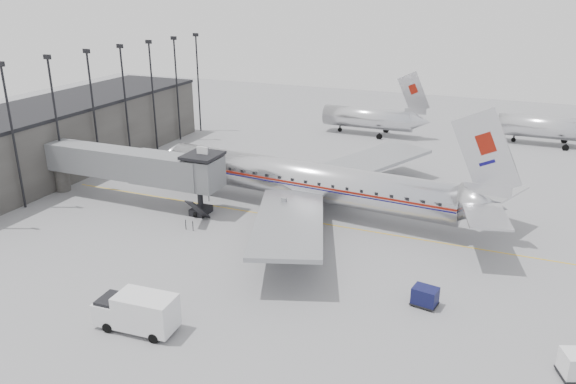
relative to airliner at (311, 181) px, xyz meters
name	(u,v)px	position (x,y,z in m)	size (l,w,h in m)	color
ground	(269,242)	(-0.79, -8.93, -3.18)	(160.00, 160.00, 0.00)	slate
terminal	(57,138)	(-34.79, 1.07, 0.82)	(12.00, 46.00, 8.00)	#3A3835
apron_line	(321,223)	(2.21, -2.93, -3.17)	(0.15, 60.00, 0.01)	gold
jet_bridge	(139,167)	(-17.46, -5.27, 1.00)	(21.00, 6.20, 7.10)	#585A5D
floodlight_masts	(110,103)	(-28.29, 4.07, 5.19)	(0.90, 42.25, 15.25)	black
distant_aircraft_near	(369,117)	(-2.59, 33.07, -0.44)	(16.39, 3.20, 10.26)	silver
distant_aircraft_mid	(550,127)	(23.41, 37.07, -0.44)	(16.39, 3.20, 10.26)	silver
airliner	(311,181)	(0.00, 0.00, 0.00)	(39.95, 36.90, 12.63)	silver
service_van	(137,311)	(-3.38, -24.90, -1.76)	(5.87, 2.57, 2.71)	silver
baggage_cart_navy	(425,296)	(14.26, -14.30, -2.40)	(2.07, 1.71, 1.46)	#0E1038
ramp_worker	(288,224)	(-0.07, -5.93, -2.37)	(0.59, 0.39, 1.62)	#CFD018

